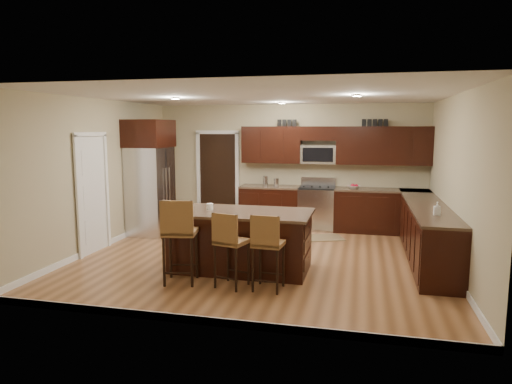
% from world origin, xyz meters
% --- Properties ---
extents(floor, '(6.00, 6.00, 0.00)m').
position_xyz_m(floor, '(0.00, 0.00, 0.00)').
color(floor, '#93613A').
rests_on(floor, ground).
extents(ceiling, '(6.00, 6.00, 0.00)m').
position_xyz_m(ceiling, '(0.00, 0.00, 2.70)').
color(ceiling, silver).
rests_on(ceiling, wall_back).
extents(wall_back, '(6.00, 0.00, 6.00)m').
position_xyz_m(wall_back, '(0.00, 2.75, 1.35)').
color(wall_back, tan).
rests_on(wall_back, floor).
extents(wall_left, '(0.00, 5.50, 5.50)m').
position_xyz_m(wall_left, '(-3.00, 0.00, 1.35)').
color(wall_left, tan).
rests_on(wall_left, floor).
extents(wall_right, '(0.00, 5.50, 5.50)m').
position_xyz_m(wall_right, '(3.00, 0.00, 1.35)').
color(wall_right, tan).
rests_on(wall_right, floor).
extents(base_cabinets, '(4.02, 3.96, 0.92)m').
position_xyz_m(base_cabinets, '(1.90, 1.45, 0.46)').
color(base_cabinets, black).
rests_on(base_cabinets, floor).
extents(upper_cabinets, '(4.00, 0.33, 0.80)m').
position_xyz_m(upper_cabinets, '(1.04, 2.58, 1.84)').
color(upper_cabinets, black).
rests_on(upper_cabinets, wall_back).
extents(range, '(0.76, 0.64, 1.11)m').
position_xyz_m(range, '(0.68, 2.45, 0.47)').
color(range, silver).
rests_on(range, floor).
extents(microwave, '(0.76, 0.31, 0.40)m').
position_xyz_m(microwave, '(0.68, 2.60, 1.62)').
color(microwave, silver).
rests_on(microwave, upper_cabinets).
extents(doorway, '(0.85, 0.03, 2.06)m').
position_xyz_m(doorway, '(-1.65, 2.73, 1.03)').
color(doorway, black).
rests_on(doorway, floor).
extents(pantry_door, '(0.03, 0.80, 2.04)m').
position_xyz_m(pantry_door, '(-2.98, -0.30, 1.02)').
color(pantry_door, white).
rests_on(pantry_door, floor).
extents(letter_decor, '(2.20, 0.03, 0.15)m').
position_xyz_m(letter_decor, '(0.90, 2.58, 2.29)').
color(letter_decor, black).
rests_on(letter_decor, upper_cabinets).
extents(island, '(2.17, 1.14, 0.92)m').
position_xyz_m(island, '(-0.18, -0.67, 0.43)').
color(island, black).
rests_on(island, floor).
extents(stool_left, '(0.53, 0.53, 1.21)m').
position_xyz_m(stool_left, '(-0.84, -1.52, 0.76)').
color(stool_left, brown).
rests_on(stool_left, floor).
extents(stool_mid, '(0.48, 0.48, 1.05)m').
position_xyz_m(stool_mid, '(-0.12, -1.51, 0.66)').
color(stool_mid, brown).
rests_on(stool_mid, floor).
extents(stool_right, '(0.42, 0.42, 1.05)m').
position_xyz_m(stool_right, '(0.41, -1.52, 0.66)').
color(stool_right, brown).
rests_on(stool_right, floor).
extents(refrigerator, '(0.79, 0.96, 2.35)m').
position_xyz_m(refrigerator, '(-2.62, 1.23, 1.21)').
color(refrigerator, silver).
rests_on(refrigerator, floor).
extents(floor_mat, '(1.04, 0.87, 0.01)m').
position_xyz_m(floor_mat, '(0.83, 1.65, 0.01)').
color(floor_mat, olive).
rests_on(floor_mat, floor).
extents(fruit_bowl, '(0.33, 0.33, 0.06)m').
position_xyz_m(fruit_bowl, '(1.45, 2.45, 0.95)').
color(fruit_bowl, silver).
rests_on(fruit_bowl, base_cabinets).
extents(soap_bottle, '(0.09, 0.09, 0.20)m').
position_xyz_m(soap_bottle, '(2.70, -0.33, 1.02)').
color(soap_bottle, '#B2B2B2').
rests_on(soap_bottle, base_cabinets).
extents(canister_tall, '(0.12, 0.12, 0.22)m').
position_xyz_m(canister_tall, '(-0.46, 2.45, 1.03)').
color(canister_tall, silver).
rests_on(canister_tall, base_cabinets).
extents(canister_short, '(0.11, 0.11, 0.17)m').
position_xyz_m(canister_short, '(-0.22, 2.45, 1.01)').
color(canister_short, silver).
rests_on(canister_short, base_cabinets).
extents(island_jar, '(0.10, 0.10, 0.10)m').
position_xyz_m(island_jar, '(-0.68, -0.67, 0.97)').
color(island_jar, white).
rests_on(island_jar, island).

